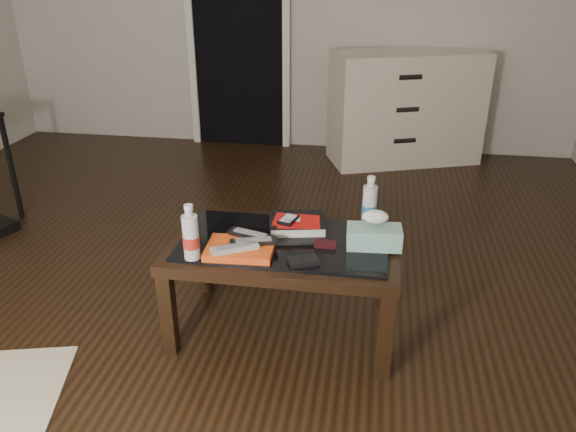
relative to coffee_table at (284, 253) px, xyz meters
name	(u,v)px	position (x,y,z in m)	size (l,w,h in m)	color
ground	(207,288)	(-0.46, 0.27, -0.40)	(5.00, 5.00, 0.00)	black
doorway	(238,28)	(-0.86, 2.74, 0.63)	(0.90, 0.08, 2.07)	black
coffee_table	(284,253)	(0.00, 0.00, 0.00)	(1.00, 0.60, 0.46)	black
dresser	(406,108)	(0.59, 2.50, 0.05)	(1.30, 0.88, 0.90)	beige
magazines	(240,249)	(-0.16, -0.14, 0.08)	(0.28, 0.21, 0.03)	#E34C15
remote_silver	(235,248)	(-0.17, -0.18, 0.11)	(0.20, 0.05, 0.02)	#9E9DA2
remote_black_front	(254,241)	(-0.11, -0.11, 0.11)	(0.20, 0.05, 0.02)	black
remote_black_back	(250,234)	(-0.14, -0.05, 0.11)	(0.20, 0.05, 0.02)	black
textbook	(297,224)	(0.04, 0.12, 0.09)	(0.25, 0.20, 0.05)	black
dvd_mailers	(295,220)	(0.03, 0.11, 0.11)	(0.19, 0.14, 0.01)	red
ipod	(288,219)	(0.01, 0.09, 0.12)	(0.06, 0.10, 0.02)	black
flip_phone	(325,244)	(0.18, -0.03, 0.08)	(0.09, 0.05, 0.02)	black
wallet	(303,261)	(0.11, -0.19, 0.07)	(0.12, 0.07, 0.02)	black
water_bottle_left	(190,232)	(-0.35, -0.22, 0.18)	(0.07, 0.07, 0.24)	silver
water_bottle_right	(370,201)	(0.36, 0.21, 0.18)	(0.07, 0.07, 0.24)	silver
tissue_box	(374,237)	(0.39, 0.00, 0.11)	(0.23, 0.12, 0.09)	#217B6F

